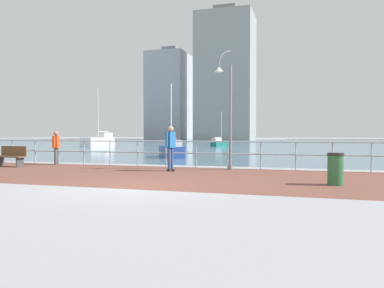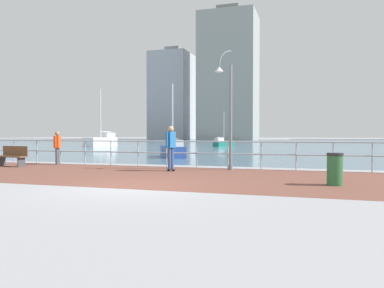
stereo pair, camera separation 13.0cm
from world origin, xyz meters
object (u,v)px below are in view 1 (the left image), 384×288
object	(u,v)px
bystander	(56,145)
trash_bin	(335,169)
sailboat_ivory	(221,143)
skateboarder	(171,144)
sailboat_yellow	(99,141)
sailboat_teal	(172,150)
lamppost	(227,104)
park_bench	(11,156)

from	to	relation	value
bystander	trash_bin	size ratio (longest dim) A/B	1.73
trash_bin	sailboat_ivory	size ratio (longest dim) A/B	0.22
bystander	skateboarder	bearing A→B (deg)	-12.81
sailboat_yellow	sailboat_teal	size ratio (longest dim) A/B	1.48
skateboarder	sailboat_ivory	distance (m)	31.01
trash_bin	sailboat_teal	distance (m)	14.05
sailboat_teal	bystander	bearing A→B (deg)	-116.08
bystander	sailboat_ivory	size ratio (longest dim) A/B	0.38
bystander	trash_bin	xyz separation A→B (m)	(12.31, -3.93, -0.47)
lamppost	trash_bin	bearing A→B (deg)	-42.39
skateboarder	bystander	size ratio (longest dim) A/B	1.11
park_bench	bystander	bearing A→B (deg)	48.84
park_bench	trash_bin	bearing A→B (deg)	-10.20
skateboarder	bystander	xyz separation A→B (m)	(-6.38, 1.45, -0.14)
sailboat_yellow	sailboat_teal	bearing A→B (deg)	-48.62
bystander	park_bench	world-z (taller)	bystander
skateboarder	sailboat_yellow	size ratio (longest dim) A/B	0.26
skateboarder	sailboat_teal	distance (m)	8.91
skateboarder	sailboat_ivory	world-z (taller)	sailboat_ivory
sailboat_teal	lamppost	bearing A→B (deg)	-55.44
park_bench	sailboat_yellow	world-z (taller)	sailboat_yellow
skateboarder	trash_bin	distance (m)	6.46
lamppost	bystander	world-z (taller)	lamppost
bystander	park_bench	size ratio (longest dim) A/B	0.98
trash_bin	sailboat_ivory	world-z (taller)	sailboat_ivory
lamppost	park_bench	bearing A→B (deg)	-173.46
park_bench	lamppost	bearing A→B (deg)	6.54
lamppost	sailboat_yellow	bearing A→B (deg)	129.54
skateboarder	sailboat_teal	world-z (taller)	sailboat_teal
skateboarder	bystander	world-z (taller)	skateboarder
lamppost	bystander	bearing A→B (deg)	177.49
skateboarder	trash_bin	size ratio (longest dim) A/B	1.92
trash_bin	sailboat_teal	size ratio (longest dim) A/B	0.20
skateboarder	trash_bin	world-z (taller)	skateboarder
sailboat_teal	trash_bin	bearing A→B (deg)	-50.57
sailboat_teal	sailboat_yellow	bearing A→B (deg)	131.38
bystander	sailboat_yellow	distance (m)	27.82
sailboat_yellow	park_bench	bearing A→B (deg)	-67.10
skateboarder	sailboat_yellow	xyz separation A→B (m)	(-18.81, 26.33, -0.42)
sailboat_yellow	sailboat_ivory	size ratio (longest dim) A/B	1.64
skateboarder	park_bench	xyz separation A→B (m)	(-7.68, -0.03, -0.60)
lamppost	sailboat_yellow	distance (m)	32.81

